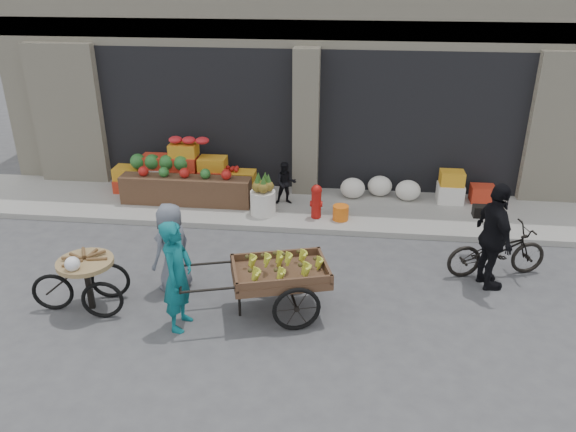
# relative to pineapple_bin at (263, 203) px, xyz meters

# --- Properties ---
(ground) EXTENTS (80.00, 80.00, 0.00)m
(ground) POSITION_rel_pineapple_bin_xyz_m (0.75, -3.60, -0.37)
(ground) COLOR #424244
(ground) RESTS_ON ground
(sidewalk) EXTENTS (18.00, 2.20, 0.12)m
(sidewalk) POSITION_rel_pineapple_bin_xyz_m (0.75, 0.50, -0.31)
(sidewalk) COLOR gray
(sidewalk) RESTS_ON ground
(building) EXTENTS (14.00, 6.45, 7.00)m
(building) POSITION_rel_pineapple_bin_xyz_m (0.75, 4.43, 3.00)
(building) COLOR beige
(building) RESTS_ON ground
(fruit_display) EXTENTS (3.10, 1.12, 1.24)m
(fruit_display) POSITION_rel_pineapple_bin_xyz_m (-1.73, 0.78, 0.30)
(fruit_display) COLOR red
(fruit_display) RESTS_ON sidewalk
(pineapple_bin) EXTENTS (0.52, 0.52, 0.50)m
(pineapple_bin) POSITION_rel_pineapple_bin_xyz_m (0.00, 0.00, 0.00)
(pineapple_bin) COLOR silver
(pineapple_bin) RESTS_ON sidewalk
(fire_hydrant) EXTENTS (0.22, 0.22, 0.71)m
(fire_hydrant) POSITION_rel_pineapple_bin_xyz_m (1.10, -0.05, 0.13)
(fire_hydrant) COLOR #A5140F
(fire_hydrant) RESTS_ON sidewalk
(orange_bucket) EXTENTS (0.32, 0.32, 0.30)m
(orange_bucket) POSITION_rel_pineapple_bin_xyz_m (1.60, -0.10, -0.10)
(orange_bucket) COLOR orange
(orange_bucket) RESTS_ON sidewalk
(right_bay_goods) EXTENTS (3.35, 0.60, 0.70)m
(right_bay_goods) POSITION_rel_pineapple_bin_xyz_m (3.36, 1.10, 0.04)
(right_bay_goods) COLOR silver
(right_bay_goods) RESTS_ON sidewalk
(seated_person) EXTENTS (0.51, 0.43, 0.93)m
(seated_person) POSITION_rel_pineapple_bin_xyz_m (0.40, 0.60, 0.21)
(seated_person) COLOR black
(seated_person) RESTS_ON sidewalk
(banana_cart) EXTENTS (2.57, 1.57, 1.00)m
(banana_cart) POSITION_rel_pineapple_bin_xyz_m (0.74, -3.33, 0.36)
(banana_cart) COLOR brown
(banana_cart) RESTS_ON ground
(vendor_woman) EXTENTS (0.46, 0.65, 1.69)m
(vendor_woman) POSITION_rel_pineapple_bin_xyz_m (-0.61, -3.83, 0.47)
(vendor_woman) COLOR #0D6169
(vendor_woman) RESTS_ON ground
(tricycle_cart) EXTENTS (1.46, 0.99, 0.95)m
(tricycle_cart) POSITION_rel_pineapple_bin_xyz_m (-2.13, -3.54, 0.20)
(tricycle_cart) COLOR #9E7F51
(tricycle_cart) RESTS_ON ground
(vendor_grey) EXTENTS (0.76, 0.87, 1.50)m
(vendor_grey) POSITION_rel_pineapple_bin_xyz_m (-1.01, -2.84, 0.38)
(vendor_grey) COLOR slate
(vendor_grey) RESTS_ON ground
(bicycle) EXTENTS (1.81, 0.99, 0.90)m
(bicycle) POSITION_rel_pineapple_bin_xyz_m (4.27, -1.77, 0.08)
(bicycle) COLOR black
(bicycle) RESTS_ON ground
(cyclist) EXTENTS (0.68, 1.13, 1.80)m
(cyclist) POSITION_rel_pineapple_bin_xyz_m (4.07, -2.17, 0.53)
(cyclist) COLOR black
(cyclist) RESTS_ON ground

